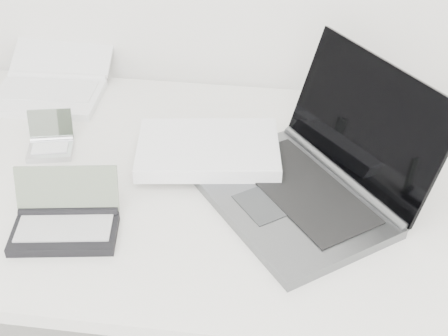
# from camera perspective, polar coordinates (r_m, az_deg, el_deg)

# --- Properties ---
(desk) EXTENTS (1.60, 0.80, 0.73)m
(desk) POSITION_cam_1_polar(r_m,az_deg,el_deg) (1.33, 1.52, -2.78)
(desk) COLOR white
(desk) RESTS_ON ground
(laptop_large) EXTENTS (0.63, 0.53, 0.26)m
(laptop_large) POSITION_cam_1_polar(r_m,az_deg,el_deg) (1.27, 4.46, 0.15)
(laptop_large) COLOR #5C5F62
(laptop_large) RESTS_ON desk
(netbook_open_white) EXTENTS (0.28, 0.34, 0.10)m
(netbook_open_white) POSITION_cam_1_polar(r_m,az_deg,el_deg) (1.66, -15.43, 7.51)
(netbook_open_white) COLOR white
(netbook_open_white) RESTS_ON desk
(pda_silver) EXTENTS (0.12, 0.12, 0.08)m
(pda_silver) POSITION_cam_1_polar(r_m,az_deg,el_deg) (1.43, -15.56, 2.21)
(pda_silver) COLOR #B7B7BC
(pda_silver) RESTS_ON desk
(palmtop_charcoal) EXTENTS (0.21, 0.17, 0.11)m
(palmtop_charcoal) POSITION_cam_1_polar(r_m,az_deg,el_deg) (1.20, -14.29, -4.79)
(palmtop_charcoal) COLOR black
(palmtop_charcoal) RESTS_ON desk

